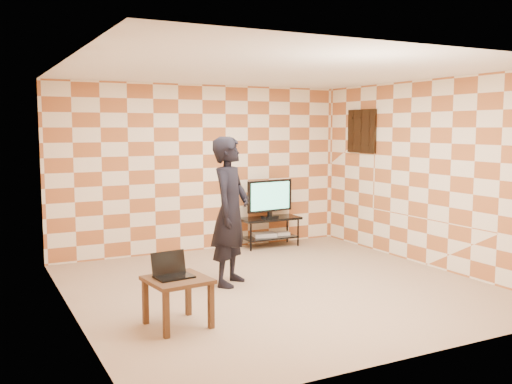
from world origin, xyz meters
TOP-DOWN VIEW (x-y plane):
  - floor at (0.00, 0.00)m, footprint 5.00×5.00m
  - wall_back at (0.00, 2.50)m, footprint 5.00×0.02m
  - wall_front at (0.00, -2.50)m, footprint 5.00×0.02m
  - wall_left at (-2.50, 0.00)m, footprint 0.02×5.00m
  - wall_right at (2.50, 0.00)m, footprint 0.02×5.00m
  - ceiling at (0.00, 0.00)m, footprint 5.00×5.00m
  - wall_art at (2.47, 1.55)m, footprint 0.04×0.72m
  - tv_stand at (1.08, 2.21)m, footprint 1.02×0.46m
  - tv at (1.08, 2.20)m, footprint 0.87×0.20m
  - dvd_player at (0.99, 2.24)m, footprint 0.42×0.33m
  - game_console at (1.34, 2.23)m, footprint 0.25×0.20m
  - side_table at (-1.61, -0.80)m, footprint 0.66×0.66m
  - laptop at (-1.64, -0.73)m, footprint 0.40×0.33m
  - person at (-0.48, 0.39)m, footprint 0.81×0.81m

SIDE VIEW (x-z plane):
  - floor at x=0.00m, z-range 0.00..0.00m
  - game_console at x=1.34m, z-range 0.17..0.22m
  - dvd_player at x=0.99m, z-range 0.17..0.24m
  - tv_stand at x=1.08m, z-range 0.12..0.62m
  - side_table at x=-1.61m, z-range 0.16..0.66m
  - laptop at x=-1.64m, z-range 0.43..0.68m
  - tv at x=1.08m, z-range 0.53..1.17m
  - person at x=-0.48m, z-range 0.00..1.90m
  - wall_back at x=0.00m, z-range 0.00..2.70m
  - wall_front at x=0.00m, z-range 0.00..2.70m
  - wall_left at x=-2.50m, z-range 0.00..2.70m
  - wall_right at x=2.50m, z-range 0.00..2.70m
  - wall_art at x=2.47m, z-range 1.59..2.31m
  - ceiling at x=0.00m, z-range 2.69..2.71m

